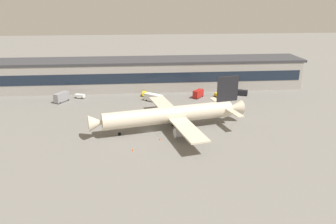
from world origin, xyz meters
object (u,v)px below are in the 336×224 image
(follow_me_car, at_px, (80,96))
(traffic_cone_1, at_px, (133,150))
(airliner, at_px, (172,115))
(pushback_tractor, at_px, (219,95))
(fuel_truck, at_px, (154,98))
(traffic_cone_0, at_px, (160,139))
(baggage_tug, at_px, (145,94))
(stair_truck, at_px, (198,93))
(crew_van, at_px, (242,92))
(catering_truck, at_px, (61,97))

(follow_me_car, bearing_deg, traffic_cone_1, -66.47)
(airliner, relative_size, pushback_tractor, 10.10)
(fuel_truck, relative_size, traffic_cone_0, 12.92)
(baggage_tug, xyz_separation_m, traffic_cone_1, (-4.73, -57.18, -0.71))
(stair_truck, distance_m, traffic_cone_0, 49.73)
(pushback_tractor, relative_size, traffic_cone_0, 8.48)
(baggage_tug, bearing_deg, pushback_tractor, -8.46)
(airliner, xyz_separation_m, crew_van, (36.68, 38.28, -3.88))
(stair_truck, distance_m, fuel_truck, 20.83)
(stair_truck, xyz_separation_m, traffic_cone_0, (-20.40, -45.32, -1.66))
(stair_truck, height_order, catering_truck, catering_truck)
(pushback_tractor, xyz_separation_m, catering_truck, (-70.10, -0.93, 1.24))
(stair_truck, distance_m, baggage_tug, 24.75)
(pushback_tractor, height_order, baggage_tug, baggage_tug)
(traffic_cone_0, bearing_deg, crew_van, 48.78)
(catering_truck, bearing_deg, fuel_truck, -4.41)
(stair_truck, xyz_separation_m, follow_me_car, (-53.51, 3.83, -0.89))
(crew_van, xyz_separation_m, traffic_cone_0, (-41.24, -47.07, -1.14))
(baggage_tug, height_order, traffic_cone_0, baggage_tug)
(baggage_tug, relative_size, crew_van, 0.66)
(traffic_cone_0, bearing_deg, traffic_cone_1, -140.40)
(crew_van, relative_size, traffic_cone_0, 8.84)
(airliner, xyz_separation_m, pushback_tractor, (25.47, 36.22, -4.29))
(pushback_tractor, xyz_separation_m, crew_van, (11.20, 2.06, 0.41))
(stair_truck, height_order, baggage_tug, stair_truck)
(catering_truck, height_order, crew_van, catering_truck)
(traffic_cone_0, distance_m, traffic_cone_1, 11.17)
(airliner, height_order, baggage_tug, airliner)
(fuel_truck, xyz_separation_m, traffic_cone_0, (-0.02, -40.99, -1.56))
(fuel_truck, bearing_deg, follow_me_car, 166.17)
(stair_truck, relative_size, follow_me_car, 1.29)
(pushback_tractor, xyz_separation_m, follow_me_car, (-63.16, 4.14, 0.04))
(pushback_tractor, relative_size, traffic_cone_1, 7.28)
(airliner, distance_m, traffic_cone_0, 11.10)
(baggage_tug, distance_m, traffic_cone_1, 57.38)
(fuel_truck, xyz_separation_m, traffic_cone_1, (-8.63, -48.11, -1.51))
(baggage_tug, bearing_deg, follow_me_car, -178.23)
(pushback_tractor, distance_m, crew_van, 11.40)
(stair_truck, height_order, crew_van, stair_truck)
(airliner, xyz_separation_m, traffic_cone_1, (-13.18, -15.91, -4.96))
(catering_truck, xyz_separation_m, crew_van, (81.31, 2.99, -0.83))
(airliner, height_order, stair_truck, airliner)
(airliner, bearing_deg, stair_truck, 66.57)
(catering_truck, relative_size, fuel_truck, 0.91)
(pushback_tractor, relative_size, catering_truck, 0.72)
(pushback_tractor, distance_m, catering_truck, 70.12)
(pushback_tractor, distance_m, traffic_cone_1, 64.90)
(pushback_tractor, bearing_deg, fuel_truck, -172.38)
(airliner, distance_m, fuel_truck, 32.70)
(catering_truck, relative_size, traffic_cone_1, 10.10)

